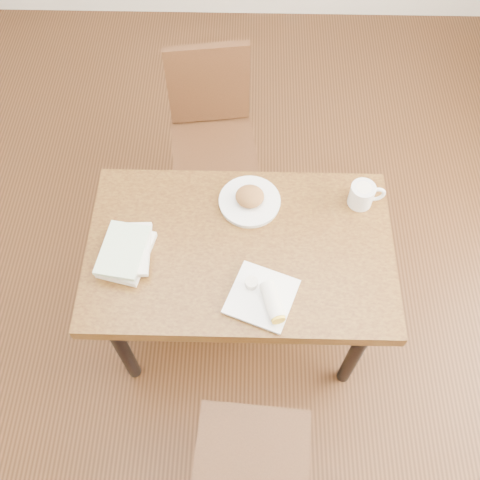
{
  "coord_description": "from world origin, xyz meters",
  "views": [
    {
      "loc": [
        0.02,
        -1.07,
        2.56
      ],
      "look_at": [
        0.0,
        0.0,
        0.8
      ],
      "focal_mm": 40.0,
      "sensor_mm": 36.0,
      "label": 1
    }
  ],
  "objects_px": {
    "chair_far": "(212,127)",
    "coffee_mug": "(363,195)",
    "plate_burrito": "(265,298)",
    "plate_scone": "(250,200)",
    "table": "(240,258)",
    "book_stack": "(127,252)"
  },
  "relations": [
    {
      "from": "book_stack",
      "to": "coffee_mug",
      "type": "bearing_deg",
      "value": 16.56
    },
    {
      "from": "plate_burrito",
      "to": "book_stack",
      "type": "distance_m",
      "value": 0.56
    },
    {
      "from": "chair_far",
      "to": "plate_burrito",
      "type": "bearing_deg",
      "value": -76.25
    },
    {
      "from": "table",
      "to": "book_stack",
      "type": "bearing_deg",
      "value": -173.34
    },
    {
      "from": "coffee_mug",
      "to": "plate_burrito",
      "type": "height_order",
      "value": "coffee_mug"
    },
    {
      "from": "chair_far",
      "to": "table",
      "type": "bearing_deg",
      "value": -78.91
    },
    {
      "from": "plate_burrito",
      "to": "coffee_mug",
      "type": "bearing_deg",
      "value": 49.0
    },
    {
      "from": "table",
      "to": "chair_far",
      "type": "height_order",
      "value": "chair_far"
    },
    {
      "from": "table",
      "to": "plate_burrito",
      "type": "distance_m",
      "value": 0.27
    },
    {
      "from": "plate_scone",
      "to": "coffee_mug",
      "type": "height_order",
      "value": "coffee_mug"
    },
    {
      "from": "chair_far",
      "to": "plate_burrito",
      "type": "height_order",
      "value": "chair_far"
    },
    {
      "from": "coffee_mug",
      "to": "plate_burrito",
      "type": "xyz_separation_m",
      "value": [
        -0.4,
        -0.46,
        -0.03
      ]
    },
    {
      "from": "chair_far",
      "to": "coffee_mug",
      "type": "height_order",
      "value": "chair_far"
    },
    {
      "from": "book_stack",
      "to": "table",
      "type": "bearing_deg",
      "value": 6.66
    },
    {
      "from": "plate_burrito",
      "to": "book_stack",
      "type": "bearing_deg",
      "value": 161.24
    },
    {
      "from": "table",
      "to": "plate_burrito",
      "type": "bearing_deg",
      "value": -67.36
    },
    {
      "from": "table",
      "to": "plate_scone",
      "type": "bearing_deg",
      "value": 80.49
    },
    {
      "from": "table",
      "to": "chair_far",
      "type": "bearing_deg",
      "value": 101.09
    },
    {
      "from": "plate_scone",
      "to": "plate_burrito",
      "type": "height_order",
      "value": "plate_scone"
    },
    {
      "from": "plate_burrito",
      "to": "book_stack",
      "type": "relative_size",
      "value": 1.09
    },
    {
      "from": "plate_scone",
      "to": "plate_burrito",
      "type": "bearing_deg",
      "value": -82.06
    },
    {
      "from": "coffee_mug",
      "to": "book_stack",
      "type": "height_order",
      "value": "coffee_mug"
    }
  ]
}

